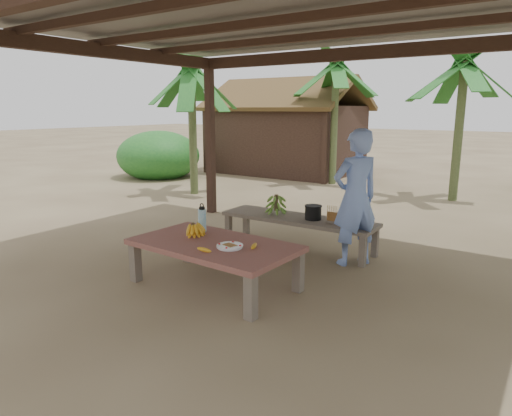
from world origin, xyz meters
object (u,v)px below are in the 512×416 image
Objects in this scene: work_table at (214,248)px; cooking_pot at (313,213)px; ripe_banana_bunch at (193,228)px; water_flask at (202,220)px; bench at (298,221)px; woman at (355,198)px; plate at (230,246)px.

work_table is 1.77m from cooking_pot.
cooking_pot is (0.31, 1.74, 0.11)m from work_table.
water_flask is (-0.02, 0.18, 0.06)m from ripe_banana_bunch.
water_flask is (-0.48, -1.45, 0.25)m from bench.
bench is at bearing 89.72° from work_table.
bench is 8.29× the size of ripe_banana_bunch.
ripe_banana_bunch is at bearing -8.25° from woman.
water_flask is 1.62m from cooking_pot.
woman is (1.37, 1.28, 0.20)m from water_flask.
plate is 0.81× the size of water_flask.
ripe_banana_bunch is at bearing 166.27° from plate.
ripe_banana_bunch is 0.16× the size of woman.
water_flask is at bearing -12.58° from woman.
work_table is at bearing 2.60° from woman.
water_flask is (-0.41, 0.28, 0.21)m from work_table.
ripe_banana_bunch is (-0.46, -1.64, 0.19)m from bench.
woman is at bearing -14.52° from cooking_pot.
bench is 1.01m from woman.
cooking_pot is at bearing -0.16° from bench.
bench is 6.47× the size of water_flask.
work_table is at bearing -13.95° from ripe_banana_bunch.
woman reaches higher than bench.
cooking_pot is (0.23, 0.00, 0.15)m from bench.
bench is (0.08, 1.73, -0.04)m from work_table.
water_flask reaches higher than work_table.
work_table is 6.89× the size of ripe_banana_bunch.
woman reaches higher than ripe_banana_bunch.
ripe_banana_bunch is 1.78m from cooking_pot.
ripe_banana_bunch is 2.01m from woman.
water_flask is (-0.67, 0.34, 0.13)m from plate.
bench is 1.71m from ripe_banana_bunch.
woman is at bearing -11.72° from bench.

